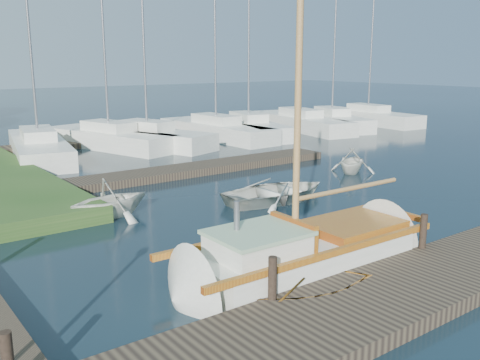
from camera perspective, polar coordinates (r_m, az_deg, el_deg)
ground at (r=15.43m, az=0.00°, el=-4.35°), size 160.00×160.00×0.00m
near_dock at (r=11.44m, az=18.59°, el=-10.47°), size 18.00×2.20×0.30m
far_dock at (r=21.73m, az=-6.03°, el=1.00°), size 14.00×1.60×0.30m
pontoon at (r=33.88m, az=-2.62°, el=5.24°), size 30.00×1.60×0.30m
mooring_post_0 at (r=7.93m, az=-23.53°, el=-17.21°), size 0.16×0.16×0.80m
mooring_post_1 at (r=9.75m, az=3.48°, el=-10.39°), size 0.16×0.16×0.80m
mooring_post_2 at (r=12.95m, az=18.96°, el=-5.18°), size 0.16×0.16×0.80m
sailboat at (r=11.84m, az=7.15°, el=-8.07°), size 7.17×2.07×9.83m
dinghy at (r=10.59m, az=5.81°, el=-10.60°), size 4.00×3.54×0.69m
tender_b at (r=16.03m, az=-13.71°, el=-1.68°), size 2.68×2.38×1.29m
tender_c at (r=17.55m, az=4.02°, el=-0.96°), size 3.90×2.88×0.78m
tender_d at (r=22.35m, az=11.91°, el=2.25°), size 2.88×2.77×1.16m
marina_boat_0 at (r=26.95m, az=-20.68°, el=3.40°), size 3.86×9.08×10.02m
marina_boat_1 at (r=28.98m, az=-13.80°, el=4.45°), size 4.43×8.64×9.68m
marina_boat_2 at (r=28.98m, az=-9.87°, el=4.65°), size 4.66×8.21×11.02m
marina_boat_3 at (r=31.63m, az=-2.58°, el=5.47°), size 2.57×9.02×11.18m
marina_boat_4 at (r=32.83m, az=0.91°, el=5.76°), size 4.12×8.54×11.32m
marina_boat_5 at (r=35.87m, az=6.45°, el=6.26°), size 3.84×9.75×11.32m
marina_boat_6 at (r=37.10m, az=9.76°, el=6.36°), size 4.68×8.20×9.68m
marina_boat_7 at (r=40.21m, az=13.48°, el=6.69°), size 2.87×8.81×12.48m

